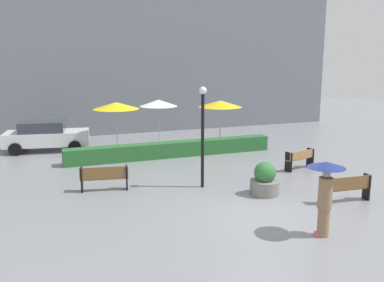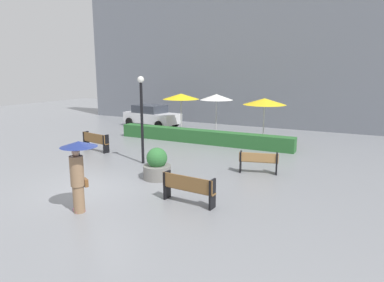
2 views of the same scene
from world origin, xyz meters
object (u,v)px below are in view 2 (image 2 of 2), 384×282
Objects in this scene: bench_near_right at (188,187)px; patio_umbrella_yellow_far at (265,102)px; patio_umbrella_yellow at (181,96)px; parked_car at (151,115)px; bench_far_right at (258,161)px; patio_umbrella_white at (216,97)px; pedestrian_with_umbrella at (78,166)px; lamp_post at (142,111)px; planter_pot at (157,166)px; bench_far_left at (95,140)px.

patio_umbrella_yellow_far is at bearing 91.96° from bench_near_right.
patio_umbrella_yellow is 0.59× the size of parked_car.
bench_far_right is at bearing -76.48° from patio_umbrella_yellow_far.
bench_near_right is (-1.00, -4.08, 0.03)m from bench_far_right.
patio_umbrella_white is 3.32m from patio_umbrella_yellow_far.
bench_far_right is 12.88m from parked_car.
lamp_post is (-1.46, 5.17, 0.95)m from pedestrian_with_umbrella.
lamp_post is (-4.93, -0.83, 1.82)m from bench_far_right.
planter_pot is 8.35m from patio_umbrella_yellow_far.
parked_car is at bearing 121.50° from lamp_post.
parked_car is (-1.78, 7.80, 0.28)m from bench_far_left.
patio_umbrella_white reaches higher than pedestrian_with_umbrella.
bench_far_left is at bearing 151.17° from bench_near_right.
pedestrian_with_umbrella reaches higher than bench_far_right.
patio_umbrella_yellow_far is (3.20, -0.87, -0.07)m from patio_umbrella_white.
bench_near_right is 3.24m from pedestrian_with_umbrella.
patio_umbrella_white is at bearing 125.33° from bench_far_right.
pedestrian_with_umbrella is (4.98, -6.02, 0.83)m from bench_far_left.
planter_pot is at bearing 85.48° from pedestrian_with_umbrella.
patio_umbrella_yellow_far is at bearing 79.48° from pedestrian_with_umbrella.
lamp_post reaches higher than bench_far_right.
bench_far_left is at bearing -121.61° from patio_umbrella_white.
bench_far_right is at bearing -54.67° from patio_umbrella_white.
pedestrian_with_umbrella reaches higher than parked_car.
planter_pot is (0.28, 3.59, -0.86)m from pedestrian_with_umbrella.
planter_pot is at bearing -42.09° from lamp_post.
bench_far_left is at bearing 166.41° from lamp_post.
bench_far_right is 0.61× the size of patio_umbrella_yellow_far.
parked_car is (-5.70, 1.43, -1.61)m from patio_umbrella_white.
lamp_post is 10.25m from parked_car.
bench_far_left is 4.03m from lamp_post.
parked_car is at bearing 116.08° from pedestrian_with_umbrella.
pedestrian_with_umbrella is at bearing -50.41° from bench_far_left.
lamp_post is 1.45× the size of patio_umbrella_yellow.
patio_umbrella_yellow is 5.53m from patio_umbrella_yellow_far.
lamp_post is 7.19m from patio_umbrella_yellow.
patio_umbrella_yellow_far reaches higher than planter_pot.
bench_far_left is 1.00× the size of bench_near_right.
patio_umbrella_white reaches higher than patio_umbrella_yellow_far.
planter_pot is at bearing -66.83° from patio_umbrella_yellow.
parked_car is at bearing 142.62° from bench_far_right.
bench_far_right is at bearing -0.13° from bench_far_left.
bench_far_left is 0.69× the size of patio_umbrella_yellow_far.
patio_umbrella_yellow_far is at bearing -6.02° from patio_umbrella_yellow.
planter_pot is 0.47× the size of patio_umbrella_yellow_far.
bench_near_right is 0.67× the size of patio_umbrella_white.
bench_far_right is 0.35× the size of parked_car.
bench_far_right is 0.88× the size of bench_near_right.
pedestrian_with_umbrella is 11.76m from patio_umbrella_yellow_far.
lamp_post is 7.30m from patio_umbrella_yellow_far.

